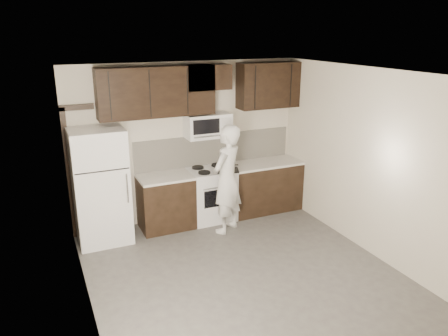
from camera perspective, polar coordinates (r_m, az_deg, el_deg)
floor at (r=6.10m, az=2.85°, el=-13.96°), size 4.50×4.50×0.00m
back_wall at (r=7.49m, az=-4.79°, el=3.39°), size 4.00×0.00×4.00m
ceiling at (r=5.21m, az=3.31°, el=12.20°), size 4.50×4.50×0.00m
counter_run at (r=7.70m, az=0.39°, el=-3.13°), size 2.95×0.64×0.91m
stove at (r=7.59m, az=-1.69°, el=-3.43°), size 0.76×0.66×0.94m
backsplash at (r=7.70m, az=-1.22°, el=2.53°), size 2.90×0.02×0.54m
upper_cabinets at (r=7.22m, az=-2.93°, el=10.42°), size 3.48×0.35×0.78m
microwave at (r=7.35m, az=-2.13°, el=5.56°), size 0.76×0.42×0.40m
refrigerator at (r=6.94m, az=-15.83°, el=-2.31°), size 0.80×0.76×1.80m
door_trim at (r=7.11m, az=-19.40°, el=0.77°), size 0.50×0.08×2.12m
saucepan at (r=7.35m, az=0.02°, el=0.21°), size 0.33×0.19×0.18m
baking_tray at (r=7.37m, az=0.31°, el=-0.28°), size 0.48×0.42×0.02m
pizza at (r=7.36m, az=0.31°, el=-0.13°), size 0.35×0.35×0.02m
person at (r=7.00m, az=0.36°, el=-1.49°), size 0.78×0.73×1.79m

